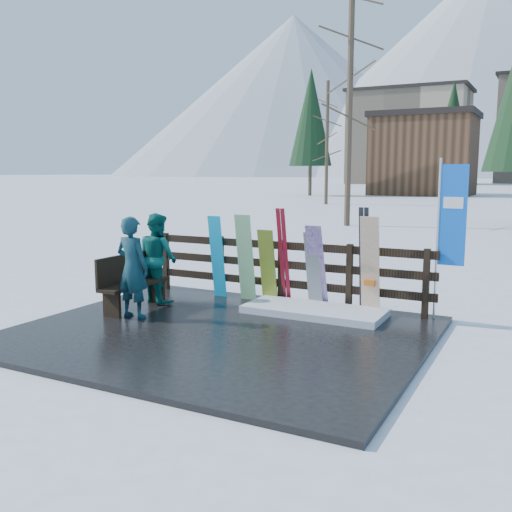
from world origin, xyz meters
The scene contains 16 objects.
ground centered at (0.00, 0.00, 0.00)m, with size 700.00×700.00×0.00m, color white.
deck centered at (0.00, 0.00, 0.04)m, with size 6.00×5.00×0.08m, color black.
fence centered at (0.00, 2.20, 0.74)m, with size 5.60×0.10×1.15m.
snow_patch centered at (0.89, 1.60, 0.14)m, with size 2.35×1.00×0.12m, color white.
bench centered at (-2.08, 0.48, 0.60)m, with size 0.41×1.50×0.97m.
snowboard_0 centered at (-1.24, 1.98, 0.87)m, with size 0.27×0.03×1.58m, color #0DB9F7.
snowboard_1 centered at (-0.63, 1.98, 0.89)m, with size 0.32×0.03×1.63m, color white.
snowboard_2 centered at (-0.17, 1.98, 0.76)m, with size 0.30×0.03×1.38m, color #DCFE32.
snowboard_3 centered at (0.78, 1.98, 0.82)m, with size 0.29×0.03×1.55m, color silver.
snowboard_4 centered at (0.72, 1.98, 0.76)m, with size 0.26×0.03×1.40m, color black.
snowboard_5 centered at (1.72, 1.98, 0.91)m, with size 0.31×0.03×1.68m, color white.
ski_pair_a centered at (0.11, 2.05, 0.96)m, with size 0.17×0.36×1.75m.
ski_pair_b centered at (1.60, 2.05, 0.98)m, with size 0.17×0.23×1.81m.
rental_flag centered at (2.91, 2.25, 1.69)m, with size 0.45×0.04×2.60m.
person_front centered at (-1.67, 0.03, 0.92)m, with size 0.61×0.40×1.67m, color #1C5854.
person_back centered at (-2.02, 1.17, 0.90)m, with size 0.80×0.62×1.64m, color #0D655A.
Camera 1 is at (4.34, -7.17, 2.47)m, focal length 40.00 mm.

